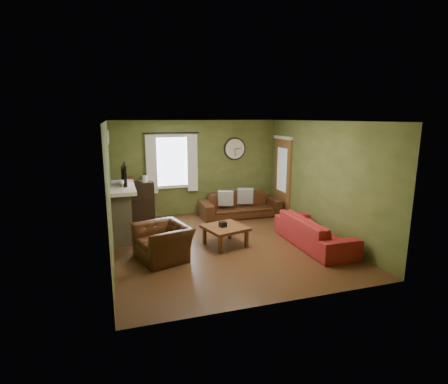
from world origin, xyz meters
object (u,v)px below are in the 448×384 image
object	(u,v)px
sofa_red	(314,231)
coffee_table	(225,236)
sofa_brown	(240,205)
armchair	(163,242)
bookshelf	(138,201)

from	to	relation	value
sofa_red	coffee_table	world-z (taller)	sofa_red
sofa_brown	armchair	bearing A→B (deg)	-136.11
sofa_brown	coffee_table	distance (m)	2.32
sofa_red	armchair	xyz separation A→B (m)	(-3.14, 0.25, 0.02)
bookshelf	armchair	distance (m)	2.84
bookshelf	sofa_brown	bearing A→B (deg)	-10.03
sofa_brown	coffee_table	size ratio (longest dim) A/B	2.74
bookshelf	coffee_table	size ratio (longest dim) A/B	1.26
coffee_table	bookshelf	bearing A→B (deg)	122.72
sofa_brown	bookshelf	bearing A→B (deg)	169.97
sofa_brown	sofa_red	bearing A→B (deg)	-74.74
sofa_brown	sofa_red	size ratio (longest dim) A/B	1.04
armchair	coffee_table	bearing A→B (deg)	85.57
sofa_red	coffee_table	distance (m)	1.89
bookshelf	coffee_table	bearing A→B (deg)	-57.28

